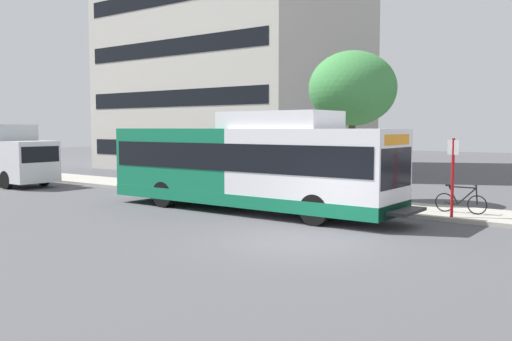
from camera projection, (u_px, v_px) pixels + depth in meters
ground_plane at (108, 214)px, 19.69m from camera, size 120.00×120.00×0.00m
sidewalk_curb at (267, 197)px, 24.09m from camera, size 3.00×56.00×0.14m
transit_bus at (248, 165)px, 20.21m from camera, size 2.58×12.25×3.65m
bus_stop_sign_pole at (453, 171)px, 18.04m from camera, size 0.10×0.36×2.60m
bicycle_parked at (461, 201)px, 18.94m from camera, size 0.52×1.76×1.02m
street_tree_near_stop at (353, 89)px, 22.43m from camera, size 3.58×3.58×6.07m
box_truck_background at (2, 153)px, 29.69m from camera, size 2.32×7.01×3.25m
lattice_comm_tower at (140, 67)px, 54.52m from camera, size 1.10×1.10×27.51m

